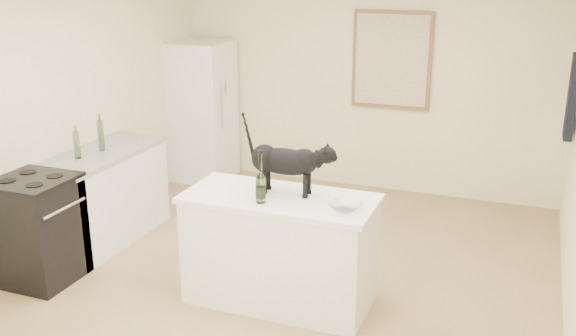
{
  "coord_description": "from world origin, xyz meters",
  "views": [
    {
      "loc": [
        1.85,
        -4.56,
        2.66
      ],
      "look_at": [
        0.15,
        -0.15,
        1.12
      ],
      "focal_mm": 40.49,
      "sensor_mm": 36.0,
      "label": 1
    }
  ],
  "objects": [
    {
      "name": "black_cat",
      "position": [
        0.12,
        -0.12,
        1.13
      ],
      "size": [
        0.67,
        0.24,
        0.46
      ],
      "primitive_type": null,
      "rotation": [
        0.0,
        0.0,
        0.06
      ],
      "color": "black",
      "rests_on": "island_top"
    },
    {
      "name": "left_countertop",
      "position": [
        -1.95,
        0.3,
        0.88
      ],
      "size": [
        0.62,
        1.44,
        0.04
      ],
      "primitive_type": "cube",
      "color": "gray",
      "rests_on": "left_cabinets"
    },
    {
      "name": "artwork_canvas",
      "position": [
        0.3,
        2.7,
        1.55
      ],
      "size": [
        0.82,
        0.0,
        1.02
      ],
      "primitive_type": "cube",
      "color": "beige",
      "rests_on": "wall_back"
    },
    {
      "name": "artwork_frame",
      "position": [
        0.3,
        2.72,
        1.55
      ],
      "size": [
        0.9,
        0.03,
        1.1
      ],
      "primitive_type": "cube",
      "color": "brown",
      "rests_on": "wall_back"
    },
    {
      "name": "fridge_paper",
      "position": [
        -1.6,
        2.38,
        1.18
      ],
      "size": [
        0.04,
        0.14,
        0.18
      ],
      "primitive_type": "cube",
      "rotation": [
        0.0,
        0.0,
        0.26
      ],
      "color": "white",
      "rests_on": "fridge"
    },
    {
      "name": "floor",
      "position": [
        0.0,
        0.0,
        0.0
      ],
      "size": [
        5.5,
        5.5,
        0.0
      ],
      "primitive_type": "plane",
      "color": "tan",
      "rests_on": "ground"
    },
    {
      "name": "counter_bottle_cluster",
      "position": [
        -1.97,
        0.21,
        1.04
      ],
      "size": [
        0.12,
        0.34,
        0.3
      ],
      "color": "#336021",
      "rests_on": "left_countertop"
    },
    {
      "name": "fridge",
      "position": [
        -1.95,
        2.35,
        0.85
      ],
      "size": [
        0.68,
        0.68,
        1.7
      ],
      "primitive_type": "cube",
      "color": "white",
      "rests_on": "floor"
    },
    {
      "name": "hanging_garment",
      "position": [
        2.19,
        2.05,
        1.4
      ],
      "size": [
        0.08,
        0.34,
        0.8
      ],
      "primitive_type": "cube",
      "color": "black",
      "rests_on": "wall_right"
    },
    {
      "name": "stove",
      "position": [
        -1.95,
        -0.6,
        0.45
      ],
      "size": [
        0.6,
        0.6,
        0.9
      ],
      "primitive_type": "cube",
      "color": "black",
      "rests_on": "floor"
    },
    {
      "name": "island_base",
      "position": [
        0.1,
        -0.2,
        0.43
      ],
      "size": [
        1.44,
        0.67,
        0.86
      ],
      "primitive_type": "cube",
      "color": "white",
      "rests_on": "floor"
    },
    {
      "name": "wall_back",
      "position": [
        0.0,
        2.75,
        1.3
      ],
      "size": [
        4.5,
        0.0,
        4.5
      ],
      "primitive_type": "plane",
      "rotation": [
        1.57,
        0.0,
        0.0
      ],
      "color": "#F1E9BA",
      "rests_on": "ground"
    },
    {
      "name": "wine_bottle",
      "position": [
        0.02,
        -0.38,
        1.08
      ],
      "size": [
        0.1,
        0.1,
        0.36
      ],
      "primitive_type": "cylinder",
      "rotation": [
        0.0,
        0.0,
        0.42
      ],
      "color": "#315120",
      "rests_on": "island_top"
    },
    {
      "name": "left_cabinets",
      "position": [
        -1.95,
        0.3,
        0.43
      ],
      "size": [
        0.6,
        1.4,
        0.86
      ],
      "primitive_type": "cube",
      "color": "white",
      "rests_on": "floor"
    },
    {
      "name": "wall_left",
      "position": [
        -2.25,
        0.0,
        1.3
      ],
      "size": [
        0.0,
        5.5,
        5.5
      ],
      "primitive_type": "plane",
      "rotation": [
        1.57,
        0.0,
        1.57
      ],
      "color": "#F1E9BA",
      "rests_on": "ground"
    },
    {
      "name": "glass_bowl",
      "position": [
        0.65,
        -0.29,
        0.93
      ],
      "size": [
        0.28,
        0.28,
        0.06
      ],
      "primitive_type": "imported",
      "rotation": [
        0.0,
        0.0,
        -0.23
      ],
      "color": "white",
      "rests_on": "island_top"
    },
    {
      "name": "wall_front",
      "position": [
        0.0,
        -2.75,
        1.3
      ],
      "size": [
        4.5,
        0.0,
        4.5
      ],
      "primitive_type": "plane",
      "rotation": [
        -1.57,
        0.0,
        0.0
      ],
      "color": "#F1E9BA",
      "rests_on": "ground"
    },
    {
      "name": "island_top",
      "position": [
        0.1,
        -0.2,
        0.88
      ],
      "size": [
        1.5,
        0.7,
        0.04
      ],
      "primitive_type": "cube",
      "color": "white",
      "rests_on": "island_base"
    }
  ]
}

